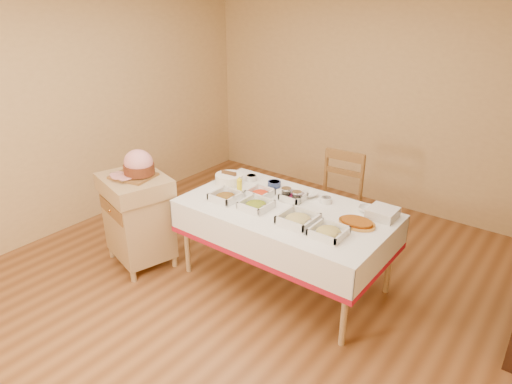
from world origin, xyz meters
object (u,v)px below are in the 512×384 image
preserve_jar_right (297,198)px  butcher_cart (138,215)px  ham_on_board (138,166)px  mustard_bottle (239,185)px  preserve_jar_left (286,194)px  dining_table (285,224)px  bread_basket (229,179)px  brass_platter (357,223)px  plate_stack (383,213)px  dining_chair (336,201)px

preserve_jar_right → butcher_cart: bearing=-152.0°
butcher_cart → ham_on_board: bearing=38.1°
butcher_cart → mustard_bottle: (0.77, 0.59, 0.31)m
butcher_cart → preserve_jar_left: (1.22, 0.71, 0.29)m
butcher_cart → preserve_jar_right: bearing=28.0°
butcher_cart → dining_table: bearing=23.7°
bread_basket → brass_platter: 1.37m
brass_platter → preserve_jar_left: bearing=175.6°
preserve_jar_right → bread_basket: bread_basket is taller
preserve_jar_left → plate_stack: (0.83, 0.19, -0.01)m
bread_basket → plate_stack: (1.47, 0.23, -0.01)m
bread_basket → brass_platter: size_ratio=0.87×
plate_stack → brass_platter: size_ratio=0.73×
dining_table → dining_chair: (0.06, 0.84, -0.08)m
preserve_jar_left → plate_stack: preserve_jar_left is taller
preserve_jar_right → brass_platter: size_ratio=0.36×
dining_chair → plate_stack: (0.68, -0.50, 0.28)m
butcher_cart → preserve_jar_left: bearing=30.3°
dining_table → mustard_bottle: mustard_bottle is taller
dining_table → butcher_cart: size_ratio=2.01×
preserve_jar_right → dining_table: bearing=-100.8°
ham_on_board → brass_platter: ham_on_board is taller
butcher_cart → brass_platter: bearing=18.7°
preserve_jar_right → brass_platter: 0.61m
dining_table → bread_basket: bearing=171.8°
ham_on_board → preserve_jar_left: ham_on_board is taller
dining_chair → brass_platter: 0.98m
dining_table → bread_basket: bread_basket is taller
butcher_cart → dining_chair: bearing=46.0°
butcher_cart → bread_basket: 0.94m
plate_stack → dining_chair: bearing=143.5°
butcher_cart → mustard_bottle: size_ratio=5.84×
dining_table → plate_stack: (0.74, 0.33, 0.20)m
brass_platter → butcher_cart: bearing=-161.3°
preserve_jar_right → bread_basket: 0.76m
butcher_cart → bread_basket: butcher_cart is taller
butcher_cart → preserve_jar_right: butcher_cart is taller
preserve_jar_left → butcher_cart: bearing=-149.7°
dining_chair → preserve_jar_right: (-0.03, -0.70, 0.29)m
preserve_jar_right → bread_basket: bearing=-177.9°
dining_chair → preserve_jar_right: bearing=-92.4°
preserve_jar_left → mustard_bottle: mustard_bottle is taller
preserve_jar_right → brass_platter: preserve_jar_right is taller
bread_basket → plate_stack: bearing=8.7°
butcher_cart → ham_on_board: 0.51m
ham_on_board → brass_platter: (1.90, 0.63, -0.24)m
mustard_bottle → brass_platter: size_ratio=0.51×
ham_on_board → bread_basket: size_ratio=1.48×
preserve_jar_left → preserve_jar_right: preserve_jar_left is taller
dining_table → preserve_jar_right: size_ratio=16.56×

